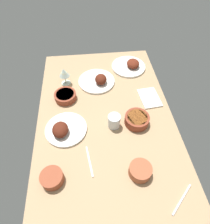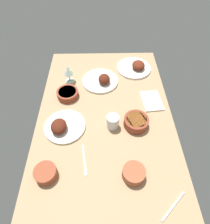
% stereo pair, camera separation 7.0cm
% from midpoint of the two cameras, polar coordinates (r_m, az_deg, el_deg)
% --- Properties ---
extents(dining_table, '(1.40, 0.90, 0.04)m').
position_cam_midpoint_polar(dining_table, '(1.31, -1.52, -1.15)').
color(dining_table, tan).
rests_on(dining_table, ground).
extents(plate_near_viewer, '(0.28, 0.28, 0.08)m').
position_cam_midpoint_polar(plate_near_viewer, '(1.49, -3.48, 9.29)').
color(plate_near_viewer, silver).
rests_on(plate_near_viewer, dining_table).
extents(plate_far_side, '(0.28, 0.28, 0.08)m').
position_cam_midpoint_polar(plate_far_side, '(1.64, 6.24, 13.57)').
color(plate_far_side, silver).
rests_on(plate_far_side, dining_table).
extents(plate_center_main, '(0.26, 0.26, 0.08)m').
position_cam_midpoint_polar(plate_center_main, '(1.23, -13.78, -5.10)').
color(plate_center_main, silver).
rests_on(plate_center_main, dining_table).
extents(bowl_potatoes, '(0.12, 0.12, 0.06)m').
position_cam_midpoint_polar(bowl_potatoes, '(1.09, -17.39, -18.27)').
color(bowl_potatoes, brown).
rests_on(bowl_potatoes, dining_table).
extents(bowl_soup, '(0.16, 0.16, 0.06)m').
position_cam_midpoint_polar(bowl_soup, '(1.24, 7.89, -2.28)').
color(bowl_soup, brown).
rests_on(bowl_soup, dining_table).
extents(bowl_sauce, '(0.12, 0.12, 0.06)m').
position_cam_midpoint_polar(bowl_sauce, '(1.07, 8.54, -16.92)').
color(bowl_sauce, '#A35133').
rests_on(bowl_sauce, dining_table).
extents(bowl_onions, '(0.15, 0.15, 0.05)m').
position_cam_midpoint_polar(bowl_onions, '(1.40, -13.13, 4.65)').
color(bowl_onions, brown).
rests_on(bowl_onions, dining_table).
extents(wine_glass, '(0.08, 0.08, 0.14)m').
position_cam_midpoint_polar(wine_glass, '(1.47, -13.46, 11.12)').
color(wine_glass, silver).
rests_on(wine_glass, dining_table).
extents(water_tumbler, '(0.08, 0.08, 0.09)m').
position_cam_midpoint_polar(water_tumbler, '(1.20, 1.07, -2.77)').
color(water_tumbler, silver).
rests_on(water_tumbler, dining_table).
extents(folded_napkin, '(0.20, 0.15, 0.01)m').
position_cam_midpoint_polar(folded_napkin, '(1.41, 11.74, 4.11)').
color(folded_napkin, white).
rests_on(folded_napkin, dining_table).
extents(fork_loose, '(0.18, 0.04, 0.01)m').
position_cam_midpoint_polar(fork_loose, '(1.12, -6.48, -14.39)').
color(fork_loose, silver).
rests_on(fork_loose, dining_table).
extents(spoon_loose, '(0.13, 0.14, 0.01)m').
position_cam_midpoint_polar(spoon_loose, '(1.10, 20.08, -23.29)').
color(spoon_loose, silver).
rests_on(spoon_loose, dining_table).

